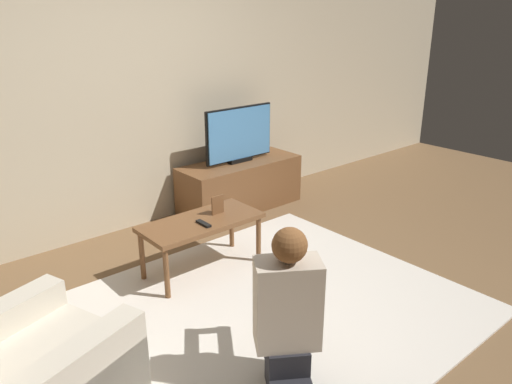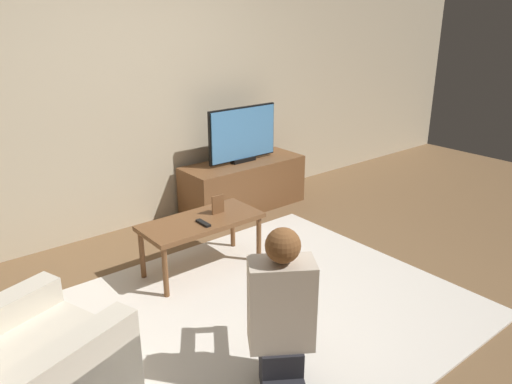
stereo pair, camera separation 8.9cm
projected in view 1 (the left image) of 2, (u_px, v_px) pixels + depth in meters
ground_plane at (255, 317)px, 3.34m from camera, size 10.00×10.00×0.00m
wall_back at (108, 89)px, 4.27m from camera, size 10.00×0.06×2.60m
rug at (255, 316)px, 3.34m from camera, size 2.84×2.26×0.02m
tv_stand at (240, 185)px, 5.12m from camera, size 1.28×0.49×0.50m
tv at (239, 134)px, 4.94m from camera, size 0.80×0.08×0.56m
coffee_table at (201, 226)px, 3.81m from camera, size 0.93×0.43×0.44m
person_kneeling at (288, 314)px, 2.58m from camera, size 0.65×0.81×0.93m
picture_frame at (218, 205)px, 3.88m from camera, size 0.11×0.01×0.15m
remote at (204, 224)px, 3.70m from camera, size 0.04×0.15×0.02m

